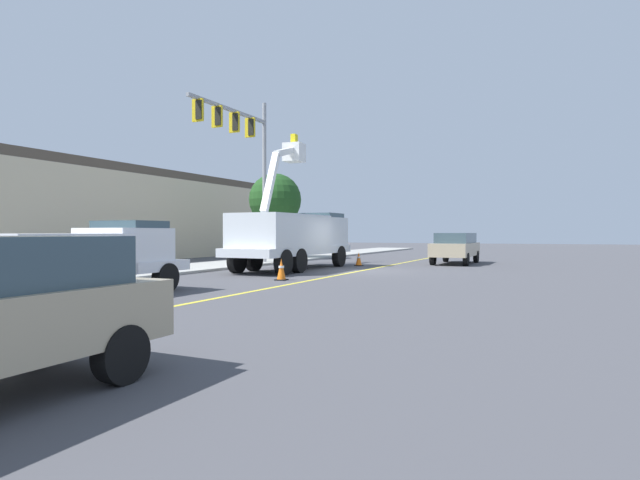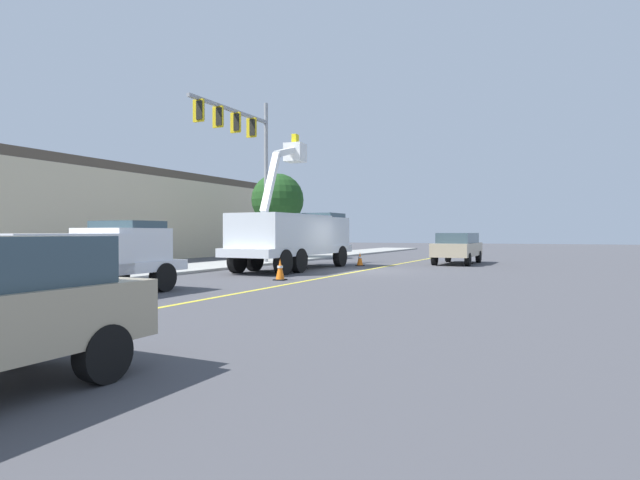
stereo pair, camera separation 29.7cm
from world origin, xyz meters
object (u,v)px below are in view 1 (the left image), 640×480
at_px(utility_bucket_truck, 294,235).
at_px(service_pickup_truck, 88,255).
at_px(passing_minivan, 456,246).
at_px(traffic_cone_leading, 43,301).
at_px(traffic_signal_mast, 243,145).
at_px(traffic_cone_mid_rear, 359,259).
at_px(traffic_cone_mid_front, 281,270).

distance_m(utility_bucket_truck, service_pickup_truck, 11.49).
distance_m(passing_minivan, traffic_cone_leading, 22.24).
distance_m(utility_bucket_truck, passing_minivan, 9.68).
distance_m(utility_bucket_truck, traffic_signal_mast, 5.73).
bearing_deg(utility_bucket_truck, traffic_cone_leading, -176.64).
bearing_deg(utility_bucket_truck, traffic_cone_mid_rear, -31.55).
relative_size(utility_bucket_truck, traffic_signal_mast, 0.96).
relative_size(traffic_cone_mid_front, traffic_signal_mast, 0.09).
distance_m(traffic_cone_leading, traffic_cone_mid_rear, 17.92).
height_order(passing_minivan, traffic_cone_mid_rear, passing_minivan).
xyz_separation_m(utility_bucket_truck, service_pickup_truck, (-11.44, 0.94, -0.48)).
bearing_deg(traffic_cone_mid_front, passing_minivan, -21.58).
distance_m(utility_bucket_truck, traffic_cone_leading, 14.49).
relative_size(traffic_cone_leading, traffic_cone_mid_front, 0.97).
xyz_separation_m(traffic_cone_leading, traffic_cone_mid_front, (9.25, -0.91, 0.01)).
xyz_separation_m(utility_bucket_truck, traffic_cone_leading, (-14.41, -0.85, -1.23)).
distance_m(service_pickup_truck, passing_minivan, 19.98).
height_order(traffic_cone_mid_rear, traffic_signal_mast, traffic_signal_mast).
bearing_deg(traffic_cone_mid_rear, service_pickup_truck, 168.36).
relative_size(traffic_cone_mid_front, traffic_cone_mid_rear, 1.10).
height_order(utility_bucket_truck, passing_minivan, utility_bucket_truck).
relative_size(service_pickup_truck, traffic_signal_mast, 0.66).
bearing_deg(service_pickup_truck, passing_minivan, -22.16).
distance_m(passing_minivan, traffic_signal_mast, 12.62).
distance_m(traffic_cone_leading, traffic_cone_mid_front, 9.30).
bearing_deg(service_pickup_truck, traffic_cone_mid_rear, -11.64).
bearing_deg(utility_bucket_truck, traffic_signal_mast, 70.56).
height_order(utility_bucket_truck, traffic_cone_mid_front, utility_bucket_truck).
height_order(traffic_cone_leading, traffic_cone_mid_front, traffic_cone_mid_front).
xyz_separation_m(passing_minivan, traffic_cone_leading, (-21.48, 5.75, -0.60)).
bearing_deg(passing_minivan, traffic_cone_mid_rear, 128.86).
height_order(traffic_cone_mid_front, traffic_signal_mast, traffic_signal_mast).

